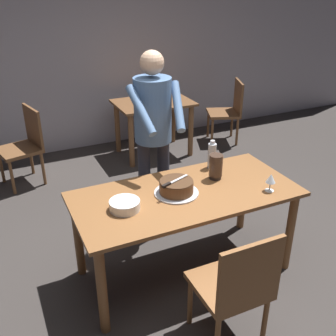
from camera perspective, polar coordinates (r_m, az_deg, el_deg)
The scene contains 14 objects.
ground_plane at distance 3.49m, azimuth 2.34°, elevation -14.29°, with size 14.00×14.00×0.00m, color #383330.
back_wall at distance 5.61m, azimuth -12.39°, elevation 16.22°, with size 10.00×0.12×2.70m, color #ADA8B2.
main_dining_table at distance 3.11m, azimuth 2.55°, elevation -5.27°, with size 1.74×0.82×0.75m.
cake_on_platter at distance 3.02m, azimuth 1.21°, elevation -2.82°, with size 0.34×0.34×0.11m.
cake_knife at distance 2.94m, azimuth 0.27°, elevation -2.21°, with size 0.26×0.12×0.02m.
plate_stack at distance 2.85m, azimuth -6.23°, elevation -5.32°, with size 0.22×0.22×0.07m.
wine_glass_near at distance 3.13m, azimuth 14.52°, elevation -1.53°, with size 0.08×0.08×0.14m.
water_bottle at distance 3.42m, azimuth 6.32°, elevation 1.83°, with size 0.07×0.07×0.25m.
hurricane_lamp at distance 3.24m, azimuth 6.87°, elevation 0.21°, with size 0.11×0.11×0.21m.
person_cutting_cake at distance 3.43m, azimuth -2.10°, elevation 5.87°, with size 0.47×0.56×1.72m.
chair_near_side at distance 2.65m, azimuth 9.70°, elevation -16.28°, with size 0.44×0.44×0.90m.
background_table at distance 5.36m, azimuth -2.11°, elevation 7.83°, with size 1.00×0.70×0.74m.
background_chair_0 at distance 4.89m, azimuth -19.86°, elevation 3.32°, with size 0.53×0.53×0.90m.
background_chair_1 at distance 5.88m, azimuth 8.70°, elevation 8.34°, with size 0.57×0.57×0.90m.
Camera 1 is at (-1.25, -2.34, 2.26)m, focal length 42.51 mm.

